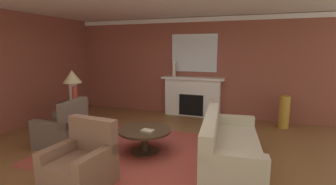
# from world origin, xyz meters

# --- Properties ---
(ground_plane) EXTENTS (9.59, 9.59, 0.00)m
(ground_plane) POSITION_xyz_m (0.00, 0.00, 0.00)
(ground_plane) COLOR brown
(wall_fireplace) EXTENTS (7.98, 0.12, 2.82)m
(wall_fireplace) POSITION_xyz_m (0.00, 3.14, 1.41)
(wall_fireplace) COLOR brown
(wall_fireplace) RESTS_ON ground_plane
(wall_window) EXTENTS (0.12, 6.76, 2.82)m
(wall_window) POSITION_xyz_m (-3.75, 0.30, 1.41)
(wall_window) COLOR brown
(wall_window) RESTS_ON ground_plane
(crown_moulding) EXTENTS (7.98, 0.08, 0.12)m
(crown_moulding) POSITION_xyz_m (0.00, 3.06, 2.74)
(crown_moulding) COLOR white
(area_rug) EXTENTS (3.77, 2.66, 0.01)m
(area_rug) POSITION_xyz_m (-0.18, 0.09, 0.01)
(area_rug) COLOR #993D33
(area_rug) RESTS_ON ground_plane
(fireplace) EXTENTS (1.80, 0.35, 1.14)m
(fireplace) POSITION_xyz_m (0.01, 2.93, 0.54)
(fireplace) COLOR white
(fireplace) RESTS_ON ground_plane
(mantel_mirror) EXTENTS (1.32, 0.04, 1.06)m
(mantel_mirror) POSITION_xyz_m (0.01, 3.05, 1.82)
(mantel_mirror) COLOR silver
(sofa) EXTENTS (1.14, 2.19, 0.85)m
(sofa) POSITION_xyz_m (1.38, 0.07, 0.30)
(sofa) COLOR #BCB299
(sofa) RESTS_ON ground_plane
(armchair_near_window) EXTENTS (0.88, 0.88, 0.95)m
(armchair_near_window) POSITION_xyz_m (-1.90, -0.16, 0.31)
(armchair_near_window) COLOR brown
(armchair_near_window) RESTS_ON ground_plane
(armchair_facing_fireplace) EXTENTS (0.86, 0.86, 0.95)m
(armchair_facing_fireplace) POSITION_xyz_m (-0.51, -1.32, 0.31)
(armchair_facing_fireplace) COLOR brown
(armchair_facing_fireplace) RESTS_ON ground_plane
(coffee_table) EXTENTS (1.00, 1.00, 0.45)m
(coffee_table) POSITION_xyz_m (-0.18, 0.09, 0.34)
(coffee_table) COLOR #3D2D1E
(coffee_table) RESTS_ON ground_plane
(side_table) EXTENTS (0.56, 0.56, 0.70)m
(side_table) POSITION_xyz_m (-2.37, 0.75, 0.40)
(side_table) COLOR #3D2D1E
(side_table) RESTS_ON ground_plane
(table_lamp) EXTENTS (0.44, 0.44, 0.75)m
(table_lamp) POSITION_xyz_m (-2.37, 0.75, 1.22)
(table_lamp) COLOR beige
(table_lamp) RESTS_ON side_table
(vase_mantel_left) EXTENTS (0.10, 0.10, 0.43)m
(vase_mantel_left) POSITION_xyz_m (-0.54, 2.88, 1.36)
(vase_mantel_left) COLOR beige
(vase_mantel_left) RESTS_ON fireplace
(vase_tall_corner) EXTENTS (0.25, 0.25, 0.81)m
(vase_tall_corner) POSITION_xyz_m (2.43, 2.63, 0.40)
(vase_tall_corner) COLOR #B7892D
(vase_tall_corner) RESTS_ON ground_plane
(vase_on_side_table) EXTENTS (0.12, 0.12, 0.39)m
(vase_on_side_table) POSITION_xyz_m (-2.22, 0.63, 0.90)
(vase_on_side_table) COLOR #9E3328
(vase_on_side_table) RESTS_ON side_table
(book_red_cover) EXTENTS (0.23, 0.19, 0.04)m
(book_red_cover) POSITION_xyz_m (-0.07, -0.02, 0.47)
(book_red_cover) COLOR tan
(book_red_cover) RESTS_ON coffee_table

